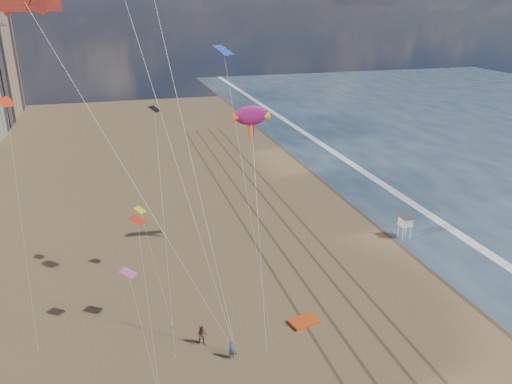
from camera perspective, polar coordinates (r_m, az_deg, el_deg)
wet_sand at (r=70.78m, az=14.42°, el=-1.53°), size 260.00×260.00×0.00m
foam at (r=72.90m, az=17.28°, el=-1.17°), size 260.00×260.00×0.00m
tracks at (r=55.95m, az=4.67°, el=-7.11°), size 7.68×120.00×0.01m
lifeguard_stand at (r=61.17m, az=16.73°, el=-3.23°), size 1.54×1.54×2.77m
grounded_kite at (r=45.14m, az=5.45°, el=-14.50°), size 2.80×2.14×0.28m
show_kite at (r=51.31m, az=-0.57°, el=8.69°), size 3.93×9.09×22.85m
kite_flyer_a at (r=40.86m, az=-2.76°, el=-17.51°), size 0.70×0.54×1.70m
kite_flyer_b at (r=42.39m, az=-6.18°, el=-15.96°), size 1.01×0.88×1.76m
small_kites at (r=42.96m, az=-13.58°, el=3.93°), size 18.83×12.24×18.65m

